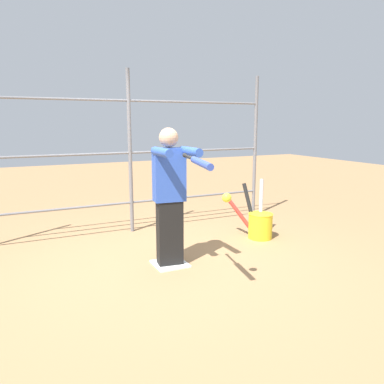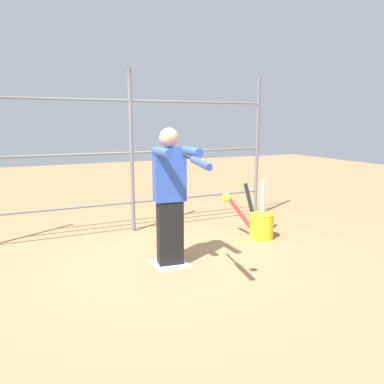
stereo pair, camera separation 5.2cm
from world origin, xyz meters
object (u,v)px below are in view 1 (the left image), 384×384
(baseball_bat_swinging, at_px, (199,162))
(softball_in_flight, at_px, (227,198))
(batter, at_px, (170,193))
(bat_bucket, at_px, (259,223))

(baseball_bat_swinging, distance_m, softball_in_flight, 0.51)
(batter, height_order, bat_bucket, batter)
(baseball_bat_swinging, xyz_separation_m, bat_bucket, (-1.72, -1.38, -1.15))
(baseball_bat_swinging, distance_m, bat_bucket, 2.49)
(batter, distance_m, baseball_bat_swinging, 1.05)
(batter, xyz_separation_m, softball_in_flight, (-0.26, 0.89, 0.08))
(bat_bucket, bearing_deg, batter, 15.05)
(softball_in_flight, height_order, bat_bucket, softball_in_flight)
(baseball_bat_swinging, relative_size, softball_in_flight, 8.89)
(baseball_bat_swinging, bearing_deg, bat_bucket, -141.33)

